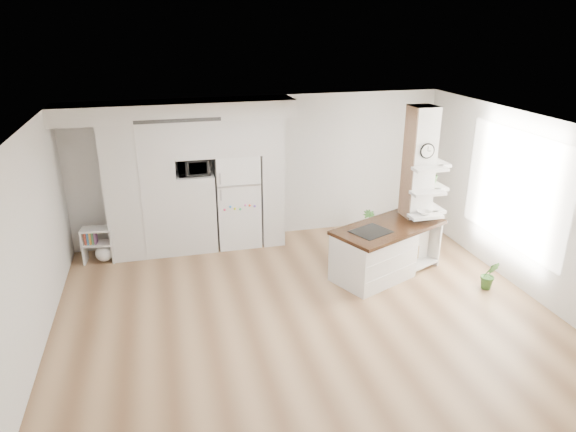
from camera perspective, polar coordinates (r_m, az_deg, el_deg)
name	(u,v)px	position (r m, az deg, el deg)	size (l,w,h in m)	color
floor	(304,312)	(7.59, 1.81, -10.61)	(7.00, 6.00, 0.01)	tan
room	(306,191)	(6.80, 1.98, 2.82)	(7.04, 6.04, 2.72)	white
cabinet_wall	(184,170)	(9.21, -11.50, 5.03)	(4.00, 0.71, 2.70)	silver
refrigerator	(237,199)	(9.50, -5.68, 1.85)	(0.78, 0.69, 1.75)	white
column	(423,188)	(8.85, 14.82, 3.04)	(0.69, 0.90, 2.70)	silver
window	(514,189)	(8.75, 23.85, 2.73)	(2.40, 2.40, 0.00)	white
pendant_light	(419,160)	(7.49, 14.33, 6.01)	(0.12, 0.12, 0.10)	white
kitchen_island	(378,252)	(8.48, 10.01, -3.92)	(2.09, 1.59, 1.42)	silver
bookshelf	(100,247)	(9.52, -20.12, -3.22)	(0.56, 0.36, 0.62)	silver
floor_plant_a	(489,275)	(8.66, 21.48, -6.11)	(0.27, 0.21, 0.48)	#3A6F2C
floor_plant_b	(369,222)	(10.22, 8.94, -0.70)	(0.27, 0.27, 0.47)	#3A6F2C
microwave	(194,166)	(9.16, -10.43, 5.44)	(0.54, 0.37, 0.30)	#2D2D2D
shelf_plant	(433,174)	(9.06, 15.81, 4.51)	(0.27, 0.23, 0.30)	#3A6F2C
decor_bowl	(424,213)	(8.73, 14.87, 0.36)	(0.22, 0.22, 0.05)	white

